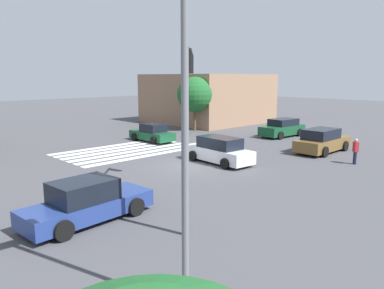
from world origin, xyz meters
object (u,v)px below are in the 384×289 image
car_1 (152,133)px  car_3 (87,203)px  pedestrian (355,150)px  tree_corner_b (195,95)px  traffic_signal_mast (188,84)px  car_0 (219,151)px  street_light_pole_a (185,107)px  car_5 (282,128)px  car_4 (322,141)px

car_1 → car_3: bearing=134.0°
pedestrian → tree_corner_b: size_ratio=0.30×
car_1 → pedestrian: size_ratio=2.64×
traffic_signal_mast → car_3: size_ratio=1.32×
traffic_signal_mast → car_0: bearing=-11.3°
traffic_signal_mast → street_light_pole_a: size_ratio=0.86×
street_light_pole_a → tree_corner_b: bearing=-134.7°
car_0 → car_3: (10.47, 3.02, -0.05)m
car_5 → pedestrian: 10.75m
car_0 → pedestrian: size_ratio=2.97×
traffic_signal_mast → pedestrian: traffic_signal_mast is taller
car_3 → street_light_pole_a: (0.95, 6.28, 3.87)m
tree_corner_b → car_5: bearing=109.9°
car_4 → street_light_pole_a: bearing=-161.3°
traffic_signal_mast → pedestrian: bearing=-50.9°
car_4 → car_0: bearing=159.7°
car_0 → car_5: car_0 is taller
car_3 → traffic_signal_mast: bearing=-28.6°
car_0 → tree_corner_b: size_ratio=0.89×
car_0 → car_1: size_ratio=1.12×
car_4 → pedestrian: (1.98, 3.14, 0.07)m
car_0 → car_4: car_4 is taller
car_4 → car_5: (-4.01, -5.78, -0.03)m
pedestrian → car_1: bearing=-34.7°
car_0 → car_4: (-7.60, 2.78, 0.03)m
car_1 → tree_corner_b: size_ratio=0.79×
car_4 → tree_corner_b: 14.14m
car_4 → traffic_signal_mast: bearing=-173.0°
pedestrian → street_light_pole_a: 17.77m
traffic_signal_mast → car_5: bearing=-22.7°
car_5 → street_light_pole_a: (23.04, 12.30, 3.82)m
car_4 → car_1: bearing=116.0°
car_1 → car_5: (-9.79, 5.96, 0.10)m
car_4 → pedestrian: size_ratio=3.14×
car_5 → car_4: bearing=59.2°
traffic_signal_mast → pedestrian: size_ratio=4.16×
car_1 → car_3: size_ratio=0.84×
pedestrian → street_light_pole_a: size_ratio=0.21×
car_4 → pedestrian: car_4 is taller
car_4 → car_5: 7.04m
car_0 → car_3: size_ratio=0.94×
traffic_signal_mast → car_1: 16.72m
car_5 → street_light_pole_a: size_ratio=0.60×
car_1 → tree_corner_b: 7.72m
street_light_pole_a → car_1: bearing=-126.0°
pedestrian → tree_corner_b: (-3.08, -16.98, 2.64)m
car_3 → street_light_pole_a: street_light_pole_a is taller
car_0 → pedestrian: 8.17m
car_1 → street_light_pole_a: bearing=143.8°
car_4 → tree_corner_b: bearing=85.3°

